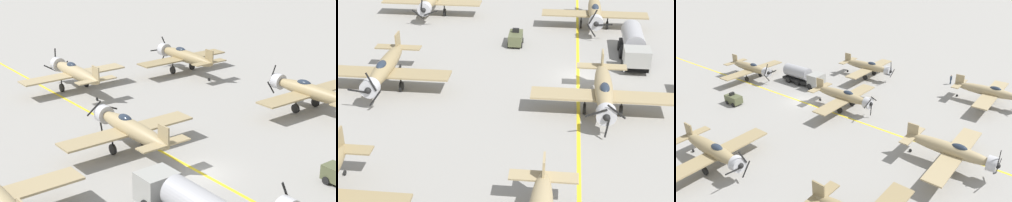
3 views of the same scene
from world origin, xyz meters
The scene contains 7 objects.
ground_plane centered at (0.00, 0.00, 0.00)m, with size 400.00×400.00×0.00m, color gray.
taxiway_stripe centered at (0.00, 0.00, 0.00)m, with size 0.30×160.00×0.01m, color yellow.
airplane_far_right centered at (16.23, 22.30, 2.01)m, with size 12.00×9.98×3.65m.
airplane_mid_center centered at (-1.98, 6.68, 2.01)m, with size 12.00×9.98×3.65m.
airplane_mid_right centered at (17.34, 4.25, 2.01)m, with size 12.00×9.98×3.68m.
airplane_far_center centered at (2.36, 24.02, 2.01)m, with size 12.00×9.98×3.80m.
fuel_tanker centered at (-5.49, -4.68, 1.51)m, with size 2.68×8.00×2.98m.
Camera 1 is at (-25.04, -28.68, 18.80)m, focal length 60.00 mm.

